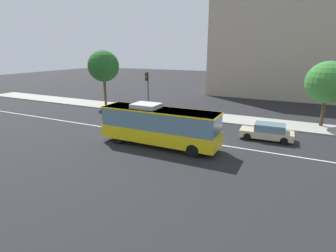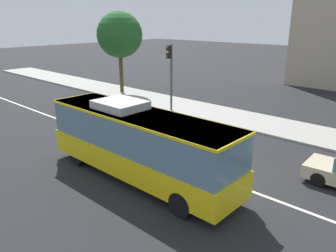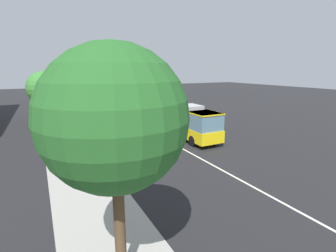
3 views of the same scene
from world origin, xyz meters
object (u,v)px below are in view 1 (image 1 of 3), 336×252
at_px(sedan_beige, 267,132).
at_px(traffic_light_near_corner, 147,86).
at_px(street_tree_kerbside_centre, 103,66).
at_px(street_tree_kerbside_right, 328,83).
at_px(transit_bus, 159,125).

height_order(sedan_beige, traffic_light_near_corner, traffic_light_near_corner).
xyz_separation_m(sedan_beige, street_tree_kerbside_centre, (-22.68, 5.80, 4.83)).
bearing_deg(traffic_light_near_corner, street_tree_kerbside_right, 100.36).
bearing_deg(traffic_light_near_corner, sedan_beige, 76.69).
distance_m(transit_bus, traffic_light_near_corner, 11.66).
relative_size(street_tree_kerbside_centre, street_tree_kerbside_right, 1.15).
distance_m(traffic_light_near_corner, street_tree_kerbside_centre, 8.63).
height_order(transit_bus, traffic_light_near_corner, traffic_light_near_corner).
height_order(sedan_beige, street_tree_kerbside_right, street_tree_kerbside_right).
distance_m(traffic_light_near_corner, street_tree_kerbside_right, 19.32).
distance_m(transit_bus, street_tree_kerbside_right, 17.80).
height_order(transit_bus, street_tree_kerbside_centre, street_tree_kerbside_centre).
bearing_deg(sedan_beige, street_tree_kerbside_right, -126.14).
bearing_deg(street_tree_kerbside_right, traffic_light_near_corner, -171.16).
xyz_separation_m(traffic_light_near_corner, street_tree_kerbside_centre, (-8.16, 1.96, 1.99)).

